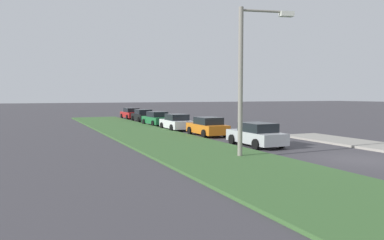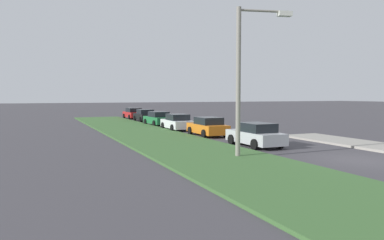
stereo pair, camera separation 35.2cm
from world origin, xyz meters
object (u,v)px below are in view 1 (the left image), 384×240
(parked_car_black, at_px, (143,116))
(streetlight, at_px, (247,71))
(parked_car_orange, at_px, (207,127))
(parked_car_green, at_px, (157,119))
(parked_car_red, at_px, (131,113))
(parked_car_silver, at_px, (256,135))
(parked_car_white, at_px, (176,122))

(parked_car_black, distance_m, streetlight, 28.05)
(parked_car_orange, bearing_deg, parked_car_black, 0.54)
(parked_car_green, xyz_separation_m, parked_car_black, (6.50, -0.44, 0.00))
(parked_car_red, bearing_deg, parked_car_black, 178.11)
(parked_car_silver, bearing_deg, parked_car_red, -0.28)
(parked_car_black, bearing_deg, parked_car_orange, 179.79)
(parked_car_orange, relative_size, streetlight, 0.58)
(parked_car_white, distance_m, parked_car_red, 17.79)
(parked_car_red, xyz_separation_m, streetlight, (-33.25, 2.78, 3.67))
(parked_car_white, height_order, parked_car_red, same)
(parked_car_black, bearing_deg, parked_car_green, 176.02)
(parked_car_black, bearing_deg, parked_car_red, -0.08)
(parked_car_white, xyz_separation_m, streetlight, (-15.47, 2.30, 3.67))
(parked_car_silver, relative_size, parked_car_red, 0.99)
(parked_car_orange, xyz_separation_m, parked_car_white, (5.45, 0.46, 0.00))
(parked_car_black, relative_size, streetlight, 0.57)
(parked_car_white, bearing_deg, parked_car_black, -1.03)
(parked_car_green, bearing_deg, streetlight, 170.73)
(parked_car_silver, height_order, parked_car_orange, same)
(parked_car_silver, relative_size, parked_car_black, 1.00)
(parked_car_white, relative_size, parked_car_black, 1.01)
(parked_car_silver, bearing_deg, parked_car_white, 2.28)
(parked_car_red, height_order, streetlight, streetlight)
(parked_car_black, bearing_deg, parked_car_white, 177.59)
(parked_car_white, bearing_deg, parked_car_green, 0.76)
(parked_car_black, distance_m, parked_car_red, 5.57)
(streetlight, bearing_deg, parked_car_black, -5.74)
(parked_car_silver, relative_size, parked_car_green, 0.98)
(parked_car_green, bearing_deg, parked_car_black, -6.77)
(parked_car_black, height_order, parked_car_red, same)
(parked_car_green, relative_size, parked_car_black, 1.02)
(parked_car_black, relative_size, parked_car_red, 0.99)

